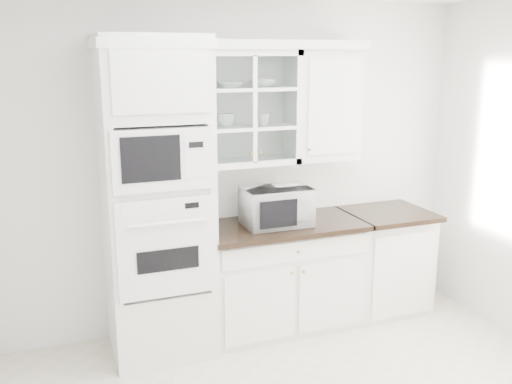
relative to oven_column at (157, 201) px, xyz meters
name	(u,v)px	position (x,y,z in m)	size (l,w,h in m)	color
room_shell	(308,137)	(0.75, -0.99, 0.58)	(4.00, 3.50, 2.70)	white
oven_column	(157,201)	(0.00, 0.00, 0.00)	(0.76, 0.68, 2.40)	white
base_cabinet_run	(282,274)	(1.03, 0.03, -0.74)	(1.32, 0.67, 0.92)	white
extra_base_cabinet	(384,260)	(2.03, 0.03, -0.74)	(0.72, 0.67, 0.92)	white
upper_cabinet_glass	(247,108)	(0.78, 0.17, 0.65)	(0.80, 0.33, 0.90)	white
upper_cabinet_solid	(324,105)	(1.46, 0.17, 0.65)	(0.55, 0.33, 0.90)	white
crown_molding	(235,44)	(0.68, 0.14, 1.14)	(2.14, 0.38, 0.07)	white
countertop_microwave	(276,206)	(0.96, 0.00, -0.13)	(0.53, 0.44, 0.31)	white
bowl_a	(230,85)	(0.64, 0.16, 0.84)	(0.20, 0.20, 0.05)	white
bowl_b	(263,83)	(0.91, 0.16, 0.84)	(0.20, 0.20, 0.06)	white
cup_a	(225,120)	(0.60, 0.16, 0.56)	(0.13, 0.13, 0.10)	white
cup_b	(263,119)	(0.91, 0.15, 0.56)	(0.10, 0.10, 0.10)	white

